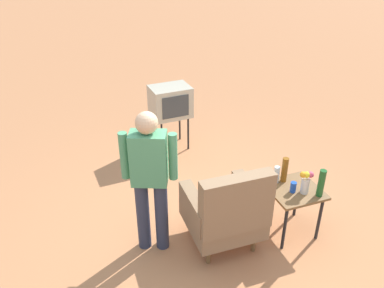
% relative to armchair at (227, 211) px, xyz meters
% --- Properties ---
extents(ground_plane, '(60.00, 60.00, 0.00)m').
position_rel_armchair_xyz_m(ground_plane, '(0.04, -0.14, -0.50)').
color(ground_plane, '#C17A4C').
extents(armchair, '(0.79, 0.79, 1.06)m').
position_rel_armchair_xyz_m(armchair, '(0.00, 0.00, 0.00)').
color(armchair, brown).
rests_on(armchair, ground).
extents(side_table, '(0.56, 0.56, 0.60)m').
position_rel_armchair_xyz_m(side_table, '(-0.81, 0.02, 0.01)').
color(side_table, black).
rests_on(side_table, ground).
extents(tv_on_stand, '(0.63, 0.48, 1.03)m').
position_rel_armchair_xyz_m(tv_on_stand, '(-0.13, -2.38, 0.28)').
color(tv_on_stand, black).
rests_on(tv_on_stand, ground).
extents(person_standing, '(0.53, 0.34, 1.64)m').
position_rel_armchair_xyz_m(person_standing, '(0.74, -0.28, 0.44)').
color(person_standing, '#2D3347').
rests_on(person_standing, ground).
extents(bottle_wine_green, '(0.07, 0.07, 0.32)m').
position_rel_armchair_xyz_m(bottle_wine_green, '(-0.99, 0.21, 0.26)').
color(bottle_wine_green, '#1E5623').
rests_on(bottle_wine_green, side_table).
extents(bottle_tall_amber, '(0.07, 0.07, 0.30)m').
position_rel_armchair_xyz_m(bottle_tall_amber, '(-0.77, -0.16, 0.25)').
color(bottle_tall_amber, brown).
rests_on(bottle_tall_amber, side_table).
extents(soda_can_blue, '(0.07, 0.07, 0.12)m').
position_rel_armchair_xyz_m(soda_can_blue, '(-0.76, 0.06, 0.16)').
color(soda_can_blue, blue).
rests_on(soda_can_blue, side_table).
extents(bottle_short_clear, '(0.06, 0.06, 0.20)m').
position_rel_armchair_xyz_m(bottle_short_clear, '(-0.68, -0.17, 0.20)').
color(bottle_short_clear, silver).
rests_on(bottle_short_clear, side_table).
extents(flower_vase, '(0.15, 0.10, 0.27)m').
position_rel_armchair_xyz_m(flower_vase, '(-0.87, 0.11, 0.25)').
color(flower_vase, silver).
rests_on(flower_vase, side_table).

